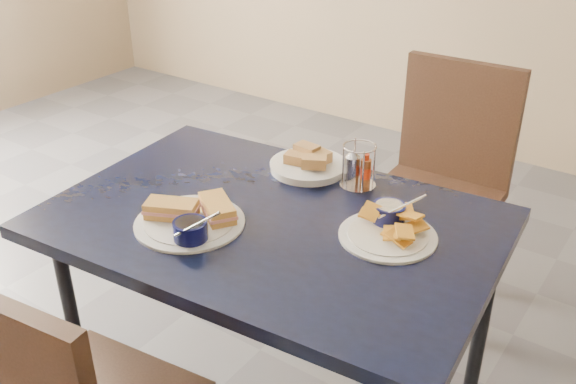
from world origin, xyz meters
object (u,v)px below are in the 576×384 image
Objects in this scene: dining_table at (271,236)px; plantain_plate at (389,226)px; bread_basket at (309,164)px; condiment_caddy at (357,169)px; sandwich_plate at (192,218)px; chair_far at (445,171)px.

dining_table is 5.00× the size of plantain_plate.
bread_basket is 1.78× the size of condiment_caddy.
dining_table is at bearing 46.48° from sandwich_plate.
chair_far reaches higher than dining_table.
plantain_plate is (0.31, 0.11, 0.08)m from dining_table.
chair_far is 3.04× the size of sandwich_plate.
chair_far is at bearing 74.87° from sandwich_plate.
condiment_caddy is at bearing 71.51° from dining_table.
bread_basket is (0.07, 0.46, -0.00)m from sandwich_plate.
plantain_plate is at bearing 20.33° from dining_table.
condiment_caddy reaches higher than dining_table.
chair_far is 0.71m from bread_basket.
chair_far is 3.98× the size of bread_basket.
sandwich_plate is at bearing -105.13° from chair_far.
plantain_plate is at bearing -26.76° from bread_basket.
dining_table is 9.56× the size of condiment_caddy.
chair_far is 0.69m from condiment_caddy.
dining_table is 5.38× the size of bread_basket.
bread_basket is (-0.22, -0.63, 0.22)m from chair_far.
chair_far reaches higher than condiment_caddy.
condiment_caddy is (0.25, 0.46, 0.03)m from sandwich_plate.
condiment_caddy reaches higher than sandwich_plate.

